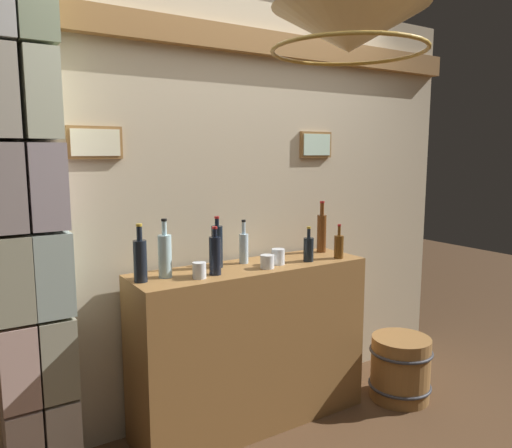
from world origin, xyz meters
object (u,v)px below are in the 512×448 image
object	(u,v)px
liquor_bottle_tequila	(215,255)
glass_tumbler_shot	(267,262)
liquor_bottle_rye	(322,232)
glass_tumbler_highball	(199,270)
liquor_bottle_amaro	(339,246)
glass_tumbler_rocks	(278,257)
liquor_bottle_gin	(243,247)
liquor_bottle_brandy	(217,246)
liquor_bottle_port	(140,259)
pendant_lamp	(349,32)
liquor_bottle_sherry	(165,255)
liquor_bottle_mezcal	(309,249)
wooden_barrel	(400,368)

from	to	relation	value
liquor_bottle_tequila	glass_tumbler_shot	size ratio (longest dim) A/B	3.30
glass_tumbler_shot	liquor_bottle_rye	bearing A→B (deg)	18.67
glass_tumbler_highball	glass_tumbler_shot	distance (m)	0.42
liquor_bottle_amaro	liquor_bottle_rye	xyz separation A→B (m)	(0.03, 0.20, 0.06)
liquor_bottle_tequila	glass_tumbler_rocks	xyz separation A→B (m)	(0.42, 0.02, -0.06)
liquor_bottle_gin	liquor_bottle_brandy	bearing A→B (deg)	-176.95
liquor_bottle_brandy	liquor_bottle_port	distance (m)	0.48
liquor_bottle_amaro	liquor_bottle_port	distance (m)	1.22
liquor_bottle_tequila	pendant_lamp	size ratio (longest dim) A/B	0.43
liquor_bottle_tequila	pendant_lamp	world-z (taller)	pendant_lamp
glass_tumbler_highball	liquor_bottle_port	bearing A→B (deg)	161.27
liquor_bottle_sherry	liquor_bottle_port	distance (m)	0.14
liquor_bottle_rye	liquor_bottle_sherry	bearing A→B (deg)	-176.56
liquor_bottle_rye	glass_tumbler_rocks	distance (m)	0.47
liquor_bottle_mezcal	pendant_lamp	distance (m)	1.37
liquor_bottle_port	liquor_bottle_amaro	bearing A→B (deg)	-5.56
liquor_bottle_port	liquor_bottle_gin	world-z (taller)	liquor_bottle_port
pendant_lamp	liquor_bottle_gin	bearing A→B (deg)	84.61
liquor_bottle_amaro	liquor_bottle_port	bearing A→B (deg)	174.44
liquor_bottle_sherry	glass_tumbler_shot	xyz separation A→B (m)	(0.56, -0.12, -0.08)
liquor_bottle_port	liquor_bottle_gin	xyz separation A→B (m)	(0.65, 0.08, -0.02)
liquor_bottle_amaro	liquor_bottle_port	xyz separation A→B (m)	(-1.22, 0.12, 0.04)
liquor_bottle_brandy	liquor_bottle_rye	world-z (taller)	liquor_bottle_rye
liquor_bottle_port	glass_tumbler_highball	size ratio (longest dim) A/B	3.51
liquor_bottle_amaro	liquor_bottle_sherry	distance (m)	1.09
liquor_bottle_gin	wooden_barrel	world-z (taller)	liquor_bottle_gin
liquor_bottle_rye	wooden_barrel	size ratio (longest dim) A/B	0.81
liquor_bottle_sherry	wooden_barrel	distance (m)	1.75
liquor_bottle_mezcal	glass_tumbler_highball	world-z (taller)	liquor_bottle_mezcal
wooden_barrel	liquor_bottle_rye	bearing A→B (deg)	135.38
liquor_bottle_port	glass_tumbler_highball	distance (m)	0.31
liquor_bottle_mezcal	liquor_bottle_rye	bearing A→B (deg)	35.16
liquor_bottle_amaro	liquor_bottle_gin	bearing A→B (deg)	160.74
liquor_bottle_sherry	liquor_bottle_brandy	distance (m)	0.34
liquor_bottle_mezcal	wooden_barrel	world-z (taller)	liquor_bottle_mezcal
liquor_bottle_tequila	liquor_bottle_rye	xyz separation A→B (m)	(0.86, 0.16, 0.03)
liquor_bottle_mezcal	glass_tumbler_shot	distance (m)	0.31
liquor_bottle_mezcal	glass_tumbler_rocks	world-z (taller)	liquor_bottle_mezcal
liquor_bottle_rye	glass_tumbler_highball	size ratio (longest dim) A/B	3.97
glass_tumbler_highball	glass_tumbler_shot	size ratio (longest dim) A/B	1.07
glass_tumbler_shot	liquor_bottle_amaro	bearing A→B (deg)	-2.04
liquor_bottle_port	liquor_bottle_sherry	bearing A→B (deg)	7.70
glass_tumbler_rocks	liquor_bottle_brandy	bearing A→B (deg)	159.62
liquor_bottle_port	glass_tumbler_shot	world-z (taller)	liquor_bottle_port
liquor_bottle_amaro	liquor_bottle_brandy	bearing A→B (deg)	165.76
liquor_bottle_gin	liquor_bottle_tequila	bearing A→B (deg)	-150.35
glass_tumbler_rocks	glass_tumbler_highball	xyz separation A→B (m)	(-0.53, -0.04, -0.00)
liquor_bottle_mezcal	liquor_bottle_gin	xyz separation A→B (m)	(-0.36, 0.17, 0.02)
liquor_bottle_tequila	wooden_barrel	xyz separation A→B (m)	(1.24, -0.22, -0.86)
glass_tumbler_rocks	glass_tumbler_shot	distance (m)	0.12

